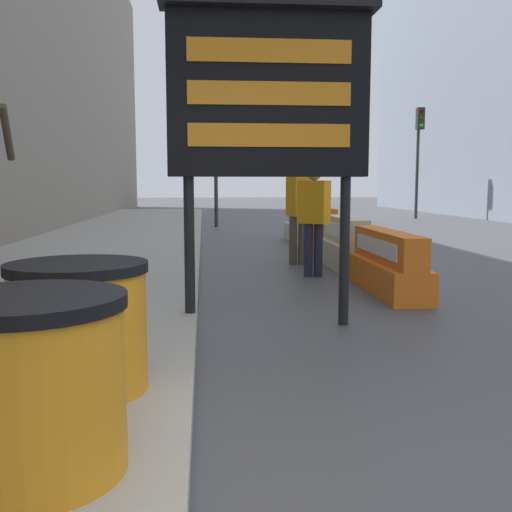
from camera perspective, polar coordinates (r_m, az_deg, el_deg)
name	(u,v)px	position (r m, az deg, el deg)	size (l,w,h in m)	color
barrel_drum_foreground	(30,385)	(2.76, -20.72, -11.39)	(0.83, 0.83, 0.78)	orange
barrel_drum_middle	(79,326)	(3.75, -16.50, -6.44)	(0.83, 0.83, 0.78)	orange
message_board	(268,94)	(5.80, 1.18, 15.21)	(2.01, 0.36, 3.07)	black
jersey_barrier_orange_near	(387,265)	(7.89, 12.38, -0.85)	(0.51, 2.16, 0.79)	orange
jersey_barrier_cream	(345,245)	(10.09, 8.49, 1.02)	(0.55, 1.88, 0.84)	beige
jersey_barrier_orange_far	(321,233)	(12.12, 6.19, 2.19)	(0.52, 1.67, 0.91)	orange
jersey_barrier_white	(302,227)	(14.42, 4.38, 2.81)	(0.58, 2.19, 0.84)	silver
traffic_cone_near	(320,229)	(14.53, 6.12, 2.61)	(0.36, 0.36, 0.64)	black
traffic_light_near_curb	(216,126)	(19.56, -3.87, 12.22)	(0.28, 0.45, 4.46)	#2D2D30
traffic_light_far_side	(419,139)	(25.00, 15.26, 10.68)	(0.28, 0.45, 4.37)	#2D2D30
pedestrian_worker	(314,212)	(8.94, 5.53, 4.24)	(0.50, 0.46, 1.66)	#23283D
pedestrian_passerby	(298,205)	(10.32, 4.02, 4.86)	(0.37, 0.51, 1.74)	#514C42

